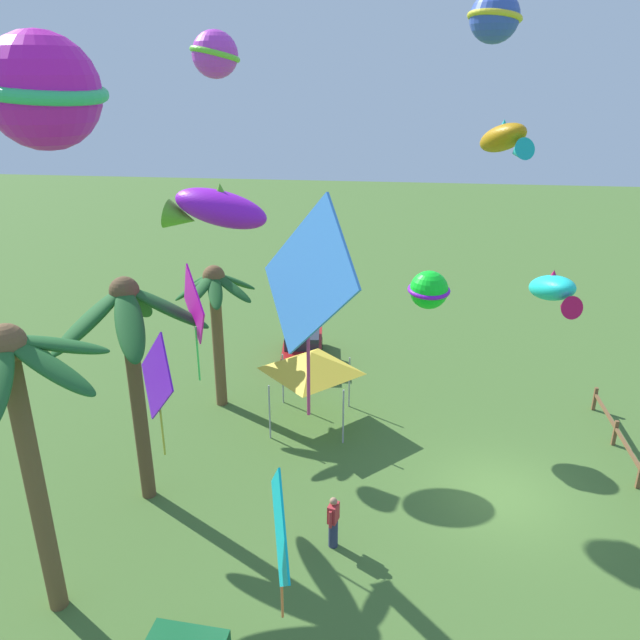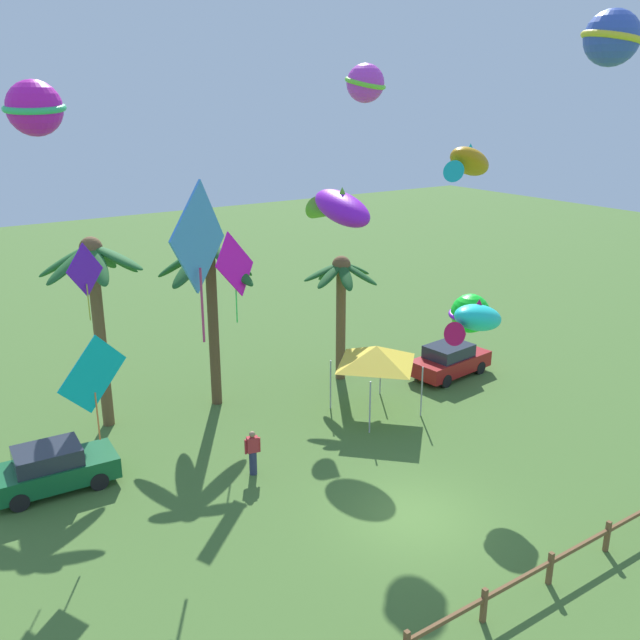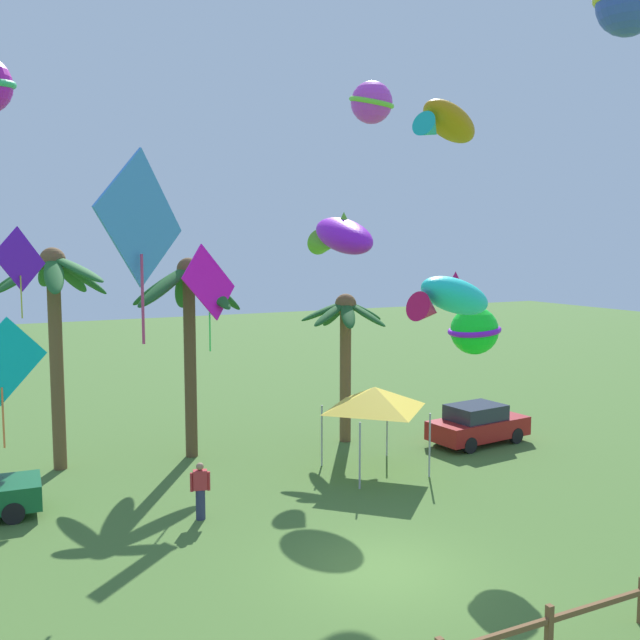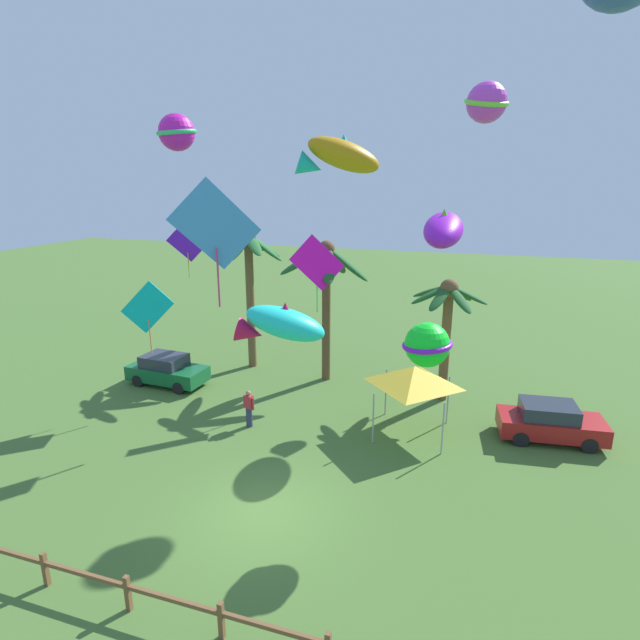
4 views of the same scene
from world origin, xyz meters
name	(u,v)px [view 1 (image 1 of 4)]	position (x,y,z in m)	size (l,w,h in m)	color
ground_plane	(501,495)	(0.00, 0.00, 0.00)	(120.00, 120.00, 0.00)	#476B2D
palm_tree_0	(215,303)	(4.48, 10.14, 4.24)	(3.45, 3.21, 5.67)	brown
palm_tree_1	(128,335)	(-1.39, 10.86, 5.40)	(4.34, 4.38, 7.06)	brown
palm_tree_2	(18,401)	(-5.71, 11.39, 5.67)	(3.78, 3.92, 7.42)	brown
parked_car_1	(303,345)	(8.80, 7.56, 0.75)	(4.06, 2.11, 1.51)	#A51919
spectator_0	(333,522)	(-2.85, 4.94, 0.81)	(0.54, 0.32, 1.59)	#2D3351
festival_tent	(311,362)	(3.59, 6.44, 2.47)	(2.86, 2.86, 2.85)	#9E9EA3
kite_diamond_0	(308,281)	(-4.18, 5.40, 8.08)	(2.83, 2.41, 5.07)	#418DEE
kite_diamond_1	(194,307)	(-1.21, 8.95, 6.23)	(2.21, 1.31, 3.52)	#F110C8
kite_ball_2	(43,91)	(-7.69, 8.61, 11.87)	(2.38, 2.38, 1.62)	#CE19AD
kite_fish_3	(554,290)	(1.07, -0.94, 6.37)	(2.51, 1.51, 1.27)	#1DDACD
kite_ball_4	(215,54)	(5.41, 9.87, 12.72)	(2.27, 2.27, 1.54)	#CD3BCE
kite_fish_5	(505,139)	(2.08, 0.71, 10.41)	(2.37, 1.67, 1.28)	#BD810E
kite_ball_6	(429,290)	(4.39, 2.38, 5.11)	(1.68, 1.67, 1.35)	#10E624
kite_ball_7	(495,17)	(7.88, 0.58, 13.93)	(2.68, 2.68, 1.72)	#3450B4
kite_diamond_8	(157,379)	(-6.98, 7.71, 7.07)	(1.43, 1.16, 2.52)	#6614C5
kite_diamond_9	(280,531)	(-7.67, 5.41, 4.55)	(2.23, 0.75, 3.25)	#0AB3C1
kite_fish_10	(215,209)	(4.11, 9.80, 7.81)	(1.66, 3.80, 1.91)	#9719D3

